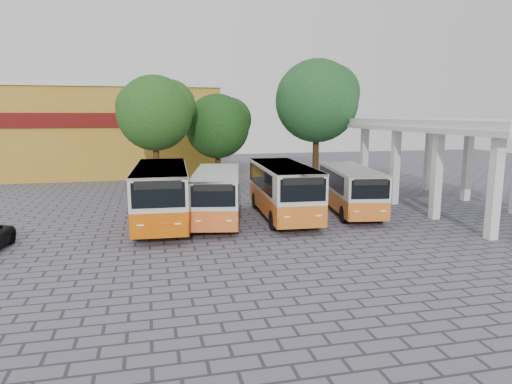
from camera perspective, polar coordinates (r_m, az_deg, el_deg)
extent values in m
plane|color=slate|center=(21.96, 6.92, -5.41)|extent=(90.00, 90.00, 0.00)
cube|color=silver|center=(23.33, 27.71, 0.70)|extent=(0.45, 0.45, 5.00)
cube|color=silver|center=(34.13, 13.36, 4.07)|extent=(0.45, 0.45, 5.00)
cube|color=silver|center=(36.80, 20.78, 4.10)|extent=(0.45, 0.45, 5.00)
cube|color=silver|center=(29.83, 23.82, 7.94)|extent=(6.60, 15.60, 0.40)
cube|color=silver|center=(29.84, 23.78, 7.27)|extent=(6.80, 15.80, 0.30)
cube|color=#AB7C20|center=(46.05, -17.89, 7.14)|extent=(20.00, 10.00, 8.00)
cube|color=#590C0A|center=(40.94, -18.53, 8.52)|extent=(20.00, 0.20, 1.20)
cube|color=silver|center=(46.08, -18.16, 12.29)|extent=(20.40, 10.40, 0.30)
cube|color=#C74F00|center=(24.22, -11.69, -1.79)|extent=(2.98, 8.55, 1.11)
cube|color=beige|center=(24.00, -11.80, 1.31)|extent=(2.98, 8.55, 1.55)
cube|color=beige|center=(23.91, -11.86, 3.00)|extent=(3.03, 8.56, 0.13)
cube|color=black|center=(24.00, -14.87, 1.23)|extent=(0.42, 6.95, 1.11)
cube|color=black|center=(24.06, -8.75, 1.47)|extent=(0.42, 6.95, 1.11)
cube|color=black|center=(19.81, -11.46, -0.38)|extent=(2.26, 0.17, 1.11)
cube|color=black|center=(19.74, -11.50, 0.89)|extent=(2.00, 0.17, 0.36)
cylinder|color=black|center=(21.64, -14.46, -4.43)|extent=(0.30, 1.05, 1.05)
cylinder|color=black|center=(21.70, -8.43, -4.19)|extent=(0.30, 1.05, 1.05)
cylinder|color=black|center=(26.99, -14.25, -1.64)|extent=(0.30, 1.05, 1.05)
cylinder|color=black|center=(27.04, -9.43, -1.45)|extent=(0.30, 1.05, 1.05)
cube|color=#D7601F|center=(24.58, -4.85, -1.71)|extent=(3.64, 7.78, 0.98)
cube|color=beige|center=(24.38, -4.89, 1.01)|extent=(3.64, 7.78, 1.38)
cube|color=beige|center=(24.29, -4.91, 2.48)|extent=(3.68, 7.78, 0.11)
cube|color=black|center=(24.24, -7.57, 0.94)|extent=(1.23, 6.07, 0.98)
cube|color=black|center=(24.56, -2.26, 1.13)|extent=(1.23, 6.07, 0.98)
cube|color=black|center=(20.71, -3.37, -0.49)|extent=(1.98, 0.43, 0.98)
cube|color=black|center=(20.64, -3.38, 0.58)|extent=(1.76, 0.40, 0.32)
cylinder|color=black|center=(22.18, -6.50, -4.00)|extent=(0.26, 0.94, 0.94)
cylinder|color=black|center=(22.50, -1.37, -3.74)|extent=(0.26, 0.94, 0.94)
cylinder|color=black|center=(26.91, -7.73, -1.59)|extent=(0.26, 0.94, 0.94)
cylinder|color=black|center=(27.17, -3.49, -1.41)|extent=(0.26, 0.94, 0.94)
cube|color=#CF6119|center=(25.34, 3.39, -1.18)|extent=(2.94, 8.28, 1.07)
cube|color=beige|center=(25.13, 3.42, 1.69)|extent=(2.94, 8.28, 1.50)
cube|color=beige|center=(25.04, 3.44, 3.25)|extent=(2.99, 8.28, 0.12)
cube|color=black|center=(24.80, 0.67, 1.64)|extent=(0.46, 6.71, 1.07)
cube|color=black|center=(25.51, 6.10, 1.81)|extent=(0.46, 6.71, 1.07)
cube|color=black|center=(21.28, 6.57, 0.23)|extent=(2.19, 0.19, 1.07)
cube|color=black|center=(21.22, 6.60, 1.37)|extent=(1.93, 0.18, 0.35)
cylinder|color=black|center=(22.64, 2.63, -3.56)|extent=(0.28, 1.02, 1.02)
cylinder|color=black|center=(23.32, 7.84, -3.24)|extent=(0.28, 1.02, 1.02)
cylinder|color=black|center=(27.65, -0.37, -1.11)|extent=(0.28, 1.02, 1.02)
cylinder|color=black|center=(28.22, 3.99, -0.91)|extent=(0.28, 1.02, 1.02)
cube|color=#CC641D|center=(27.10, 11.68, -0.86)|extent=(3.35, 7.53, 0.95)
cube|color=beige|center=(26.91, 11.77, 1.54)|extent=(3.35, 7.53, 1.34)
cube|color=beige|center=(26.84, 11.81, 2.83)|extent=(3.39, 7.54, 0.11)
cube|color=black|center=(26.46, 9.59, 1.50)|extent=(1.04, 5.93, 0.95)
cube|color=black|center=(27.40, 13.88, 1.63)|extent=(1.04, 5.93, 0.95)
cube|color=black|center=(23.69, 15.48, 0.32)|extent=(1.94, 0.37, 0.95)
cube|color=black|center=(23.63, 15.53, 1.24)|extent=(1.71, 0.34, 0.31)
cylinder|color=black|center=(24.66, 11.88, -2.78)|extent=(0.25, 0.91, 0.91)
cylinder|color=black|center=(25.55, 15.88, -2.51)|extent=(0.25, 0.91, 0.91)
cylinder|color=black|center=(28.92, 7.93, -0.83)|extent=(0.25, 0.91, 0.91)
cylinder|color=black|center=(29.68, 11.47, -0.66)|extent=(0.25, 0.91, 0.91)
cylinder|color=#4A2F13|center=(33.14, -12.32, 3.11)|extent=(0.44, 0.44, 4.04)
sphere|color=#1B4910|center=(32.93, -12.55, 9.60)|extent=(5.24, 5.24, 5.24)
sphere|color=#1B4910|center=(33.27, -10.76, 10.57)|extent=(3.67, 3.67, 3.67)
sphere|color=#1B4910|center=(32.73, -14.20, 10.23)|extent=(3.40, 3.40, 3.40)
cylinder|color=#3A2411|center=(36.71, -4.79, 3.46)|extent=(0.41, 0.41, 3.44)
sphere|color=#10380A|center=(36.50, -4.86, 8.20)|extent=(5.07, 5.07, 5.07)
sphere|color=#10380A|center=(36.95, -3.36, 9.02)|extent=(3.55, 3.55, 3.55)
sphere|color=#10380A|center=(36.18, -6.23, 8.76)|extent=(3.30, 3.30, 3.30)
cylinder|color=#3E2710|center=(36.63, 7.46, 4.43)|extent=(0.50, 0.50, 4.75)
sphere|color=#15461A|center=(36.49, 7.61, 11.22)|extent=(6.45, 6.45, 6.45)
sphere|color=#15461A|center=(37.26, 9.36, 12.14)|extent=(4.51, 4.51, 4.51)
sphere|color=#15461A|center=(35.93, 6.02, 12.05)|extent=(4.19, 4.19, 4.19)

